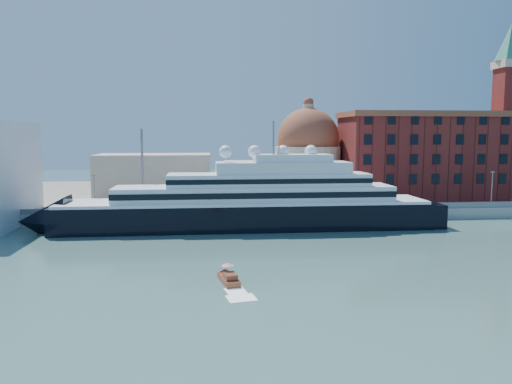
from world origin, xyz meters
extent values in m
plane|color=#335857|center=(0.00, 0.00, 0.00)|extent=(400.00, 400.00, 0.00)
cube|color=gray|center=(0.00, 34.00, 1.25)|extent=(180.00, 10.00, 2.50)
cube|color=slate|center=(0.00, 75.00, 1.00)|extent=(260.00, 72.00, 2.00)
cube|color=slate|center=(0.00, 29.50, 3.10)|extent=(180.00, 0.10, 1.20)
cube|color=black|center=(1.73, 23.00, 2.15)|extent=(76.16, 11.72, 6.35)
cone|color=black|center=(-38.31, 23.00, 2.15)|extent=(9.76, 11.72, 11.72)
cube|color=black|center=(39.81, 23.00, 1.95)|extent=(5.86, 10.74, 5.86)
cube|color=white|center=(1.73, 23.00, 5.57)|extent=(74.21, 11.91, 0.59)
cube|color=white|center=(3.68, 23.00, 7.32)|extent=(56.63, 9.76, 2.93)
cube|color=black|center=(3.68, 18.12, 7.32)|extent=(56.63, 0.15, 1.17)
cube|color=white|center=(6.61, 23.00, 10.06)|extent=(41.01, 8.79, 2.54)
cube|color=white|center=(9.54, 23.00, 12.50)|extent=(27.34, 7.81, 2.34)
cube|color=white|center=(11.49, 23.00, 14.45)|extent=(15.62, 6.83, 1.56)
cylinder|color=slate|center=(7.58, 23.00, 18.55)|extent=(0.29, 0.29, 6.83)
sphere|color=white|center=(-2.18, 23.00, 15.82)|extent=(2.54, 2.54, 2.54)
sphere|color=white|center=(3.68, 23.00, 15.82)|extent=(2.54, 2.54, 2.54)
sphere|color=white|center=(9.54, 23.00, 15.82)|extent=(2.54, 2.54, 2.54)
sphere|color=white|center=(15.39, 23.00, 15.82)|extent=(2.54, 2.54, 2.54)
cube|color=maroon|center=(-3.39, -14.54, 0.33)|extent=(2.87, 5.84, 0.93)
cube|color=maroon|center=(-3.22, -15.46, 1.12)|extent=(1.90, 2.57, 0.75)
cylinder|color=slate|center=(-3.48, -14.08, 1.49)|extent=(0.06, 0.06, 1.49)
cone|color=red|center=(-3.48, -14.08, 2.33)|extent=(1.68, 1.68, 0.37)
cube|color=maroon|center=(52.00, 52.00, 13.00)|extent=(42.00, 18.00, 22.00)
cube|color=brown|center=(52.00, 52.00, 24.50)|extent=(43.00, 19.00, 1.50)
cube|color=maroon|center=(76.00, 52.00, 19.50)|extent=(6.00, 6.00, 35.00)
cube|color=beige|center=(76.00, 52.00, 38.00)|extent=(7.00, 7.00, 2.00)
cone|color=#387C65|center=(76.00, 52.00, 44.00)|extent=(8.40, 8.40, 10.00)
cylinder|color=beige|center=(22.00, 58.00, 9.00)|extent=(18.00, 18.00, 14.00)
sphere|color=brown|center=(22.00, 58.00, 18.00)|extent=(17.00, 17.00, 17.00)
cylinder|color=beige|center=(22.00, 58.00, 26.00)|extent=(3.00, 3.00, 3.00)
cube|color=beige|center=(8.00, 56.00, 7.00)|extent=(18.00, 14.00, 10.00)
cube|color=beige|center=(-20.00, 58.00, 8.00)|extent=(30.00, 16.00, 12.00)
cylinder|color=slate|center=(-30.00, 31.00, 6.50)|extent=(0.24, 0.24, 8.00)
cube|color=slate|center=(-30.00, 31.00, 10.60)|extent=(0.80, 0.30, 0.25)
cylinder|color=slate|center=(0.00, 31.00, 6.50)|extent=(0.24, 0.24, 8.00)
cube|color=slate|center=(0.00, 31.00, 10.60)|extent=(0.80, 0.30, 0.25)
cylinder|color=slate|center=(30.00, 31.00, 6.50)|extent=(0.24, 0.24, 8.00)
cube|color=slate|center=(30.00, 31.00, 10.60)|extent=(0.80, 0.30, 0.25)
cylinder|color=slate|center=(60.00, 31.00, 6.50)|extent=(0.24, 0.24, 8.00)
cube|color=slate|center=(60.00, 31.00, 10.60)|extent=(0.80, 0.30, 0.25)
cylinder|color=slate|center=(-20.00, 33.00, 11.50)|extent=(0.50, 0.50, 18.00)
camera|label=1|loc=(-6.23, -78.04, 19.33)|focal=35.00mm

